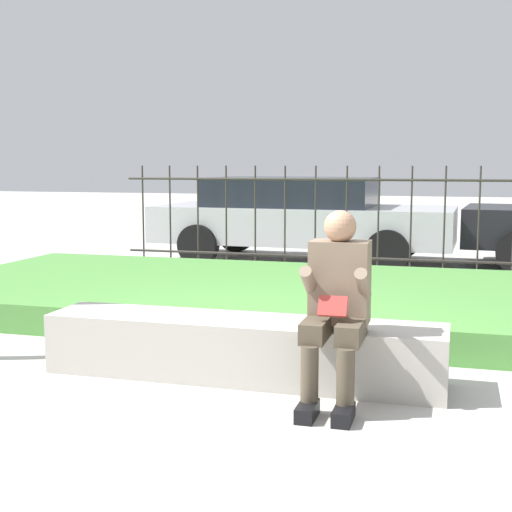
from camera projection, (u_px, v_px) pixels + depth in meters
The scene contains 6 objects.
ground_plane at pixel (248, 379), 5.10m from camera, with size 60.00×60.00×0.00m, color #B2AFA8.
stone_bench at pixel (242, 352), 5.08m from camera, with size 2.85×0.55×0.43m.
person_seated_reader at pixel (337, 300), 4.53m from camera, with size 0.42×0.73×1.23m.
grass_berm at pixel (314, 299), 7.38m from camera, with size 8.21×3.42×0.27m.
iron_fence at pixel (346, 221), 9.32m from camera, with size 6.21×0.03×1.50m.
car_parked_center at pixel (301, 216), 11.16m from camera, with size 4.65×2.07×1.32m.
Camera 1 is at (1.40, -4.74, 1.52)m, focal length 50.00 mm.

